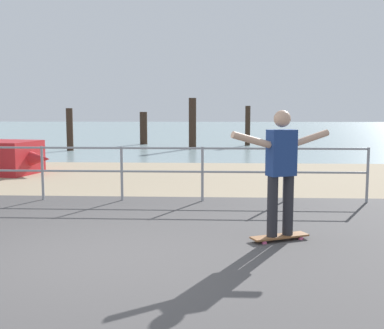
% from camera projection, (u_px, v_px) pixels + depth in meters
% --- Properties ---
extents(ground_plane, '(24.00, 10.00, 0.04)m').
position_uv_depth(ground_plane, '(49.00, 294.00, 4.53)').
color(ground_plane, '#474444').
rests_on(ground_plane, ground).
extents(beach_strip, '(24.00, 6.00, 0.04)m').
position_uv_depth(beach_strip, '(155.00, 176.00, 12.47)').
color(beach_strip, tan).
rests_on(beach_strip, ground).
extents(sea_surface, '(72.00, 50.00, 0.04)m').
position_uv_depth(sea_surface, '(196.00, 130.00, 40.25)').
color(sea_surface, '#849EA3').
rests_on(sea_surface, ground).
extents(railing_fence, '(10.75, 0.05, 1.05)m').
position_uv_depth(railing_fence, '(82.00, 165.00, 9.06)').
color(railing_fence, gray).
rests_on(railing_fence, ground).
extents(skateboard, '(0.81, 0.51, 0.08)m').
position_uv_depth(skateboard, '(280.00, 237.00, 6.32)').
color(skateboard, brown).
rests_on(skateboard, ground).
extents(skateboarder, '(1.35, 0.68, 1.65)m').
position_uv_depth(skateboarder, '(281.00, 166.00, 6.21)').
color(skateboarder, '#26262B').
rests_on(skateboarder, skateboard).
extents(groyne_post_0, '(0.27, 0.27, 1.78)m').
position_uv_depth(groyne_post_0, '(70.00, 130.00, 19.95)').
color(groyne_post_0, '#332319').
rests_on(groyne_post_0, ground).
extents(groyne_post_1, '(0.37, 0.37, 1.61)m').
position_uv_depth(groyne_post_1, '(144.00, 128.00, 23.59)').
color(groyne_post_1, '#332319').
rests_on(groyne_post_1, ground).
extents(groyne_post_2, '(0.33, 0.33, 2.23)m').
position_uv_depth(groyne_post_2, '(192.00, 124.00, 20.89)').
color(groyne_post_2, '#332319').
rests_on(groyne_post_2, ground).
extents(groyne_post_3, '(0.24, 0.24, 1.90)m').
position_uv_depth(groyne_post_3, '(248.00, 126.00, 22.73)').
color(groyne_post_3, '#332319').
rests_on(groyne_post_3, ground).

